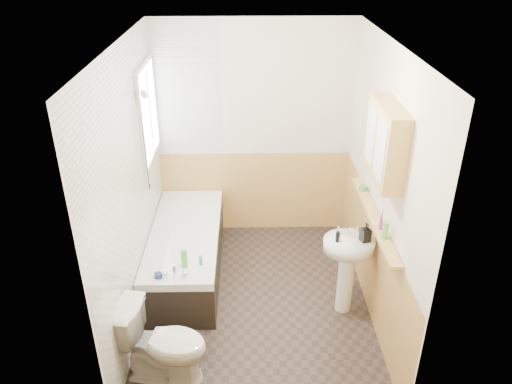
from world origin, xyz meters
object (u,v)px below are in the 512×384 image
bathtub (186,251)px  sink (347,260)px  medicine_cabinet (386,143)px  toilet (163,344)px  pine_shelf (374,217)px

bathtub → sink: 1.71m
medicine_cabinet → toilet: bearing=-159.6°
bathtub → sink: size_ratio=1.95×
pine_shelf → bathtub: bearing=161.3°
bathtub → medicine_cabinet: size_ratio=2.60×
bathtub → sink: sink is taller
sink → medicine_cabinet: (0.17, -0.13, 1.22)m
bathtub → pine_shelf: size_ratio=1.18×
toilet → medicine_cabinet: bearing=-58.6°
bathtub → medicine_cabinet: bearing=-23.2°
pine_shelf → medicine_cabinet: size_ratio=2.21×
bathtub → toilet: toilet is taller
sink → pine_shelf: size_ratio=0.60×
bathtub → sink: bearing=-21.3°
sink → medicine_cabinet: 1.24m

